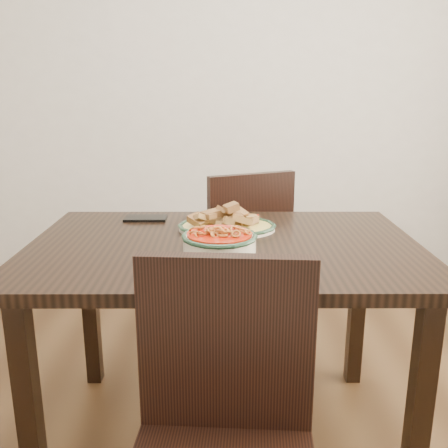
{
  "coord_description": "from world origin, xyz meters",
  "views": [
    {
      "loc": [
        -0.08,
        -1.61,
        1.25
      ],
      "look_at": [
        -0.07,
        0.02,
        0.81
      ],
      "focal_mm": 40.0,
      "sensor_mm": 36.0,
      "label": 1
    }
  ],
  "objects_px": {
    "chair_near": "(223,435)",
    "noodle_bowl": "(219,240)",
    "smartphone": "(146,218)",
    "fish_plate": "(227,218)",
    "dining_table": "(224,267)",
    "chair_far": "(241,250)"
  },
  "relations": [
    {
      "from": "chair_near",
      "to": "noodle_bowl",
      "type": "distance_m",
      "value": 0.62
    },
    {
      "from": "noodle_bowl",
      "to": "smartphone",
      "type": "relative_size",
      "value": 1.45
    },
    {
      "from": "noodle_bowl",
      "to": "fish_plate",
      "type": "bearing_deg",
      "value": 84.55
    },
    {
      "from": "fish_plate",
      "to": "noodle_bowl",
      "type": "xyz_separation_m",
      "value": [
        -0.03,
        -0.27,
        -0.0
      ]
    },
    {
      "from": "dining_table",
      "to": "fish_plate",
      "type": "xyz_separation_m",
      "value": [
        0.01,
        0.16,
        0.13
      ]
    },
    {
      "from": "chair_near",
      "to": "fish_plate",
      "type": "bearing_deg",
      "value": 92.71
    },
    {
      "from": "noodle_bowl",
      "to": "smartphone",
      "type": "distance_m",
      "value": 0.52
    },
    {
      "from": "dining_table",
      "to": "fish_plate",
      "type": "relative_size",
      "value": 3.71
    },
    {
      "from": "chair_far",
      "to": "smartphone",
      "type": "bearing_deg",
      "value": 19.51
    },
    {
      "from": "chair_near",
      "to": "smartphone",
      "type": "distance_m",
      "value": 1.04
    },
    {
      "from": "chair_near",
      "to": "fish_plate",
      "type": "relative_size",
      "value": 2.51
    },
    {
      "from": "chair_far",
      "to": "noodle_bowl",
      "type": "height_order",
      "value": "chair_far"
    },
    {
      "from": "chair_far",
      "to": "noodle_bowl",
      "type": "xyz_separation_m",
      "value": [
        -0.1,
        -0.79,
        0.29
      ]
    },
    {
      "from": "chair_near",
      "to": "smartphone",
      "type": "xyz_separation_m",
      "value": [
        -0.31,
        0.96,
        0.26
      ]
    },
    {
      "from": "dining_table",
      "to": "chair_far",
      "type": "xyz_separation_m",
      "value": [
        0.08,
        0.68,
        -0.16
      ]
    },
    {
      "from": "dining_table",
      "to": "noodle_bowl",
      "type": "bearing_deg",
      "value": -97.36
    },
    {
      "from": "dining_table",
      "to": "smartphone",
      "type": "height_order",
      "value": "smartphone"
    },
    {
      "from": "dining_table",
      "to": "chair_far",
      "type": "relative_size",
      "value": 1.48
    },
    {
      "from": "chair_near",
      "to": "noodle_bowl",
      "type": "height_order",
      "value": "chair_near"
    },
    {
      "from": "chair_far",
      "to": "fish_plate",
      "type": "height_order",
      "value": "chair_far"
    },
    {
      "from": "dining_table",
      "to": "chair_far",
      "type": "height_order",
      "value": "chair_far"
    },
    {
      "from": "dining_table",
      "to": "chair_far",
      "type": "bearing_deg",
      "value": 82.94
    }
  ]
}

